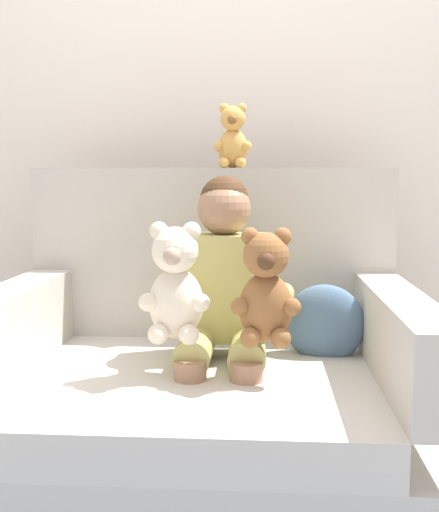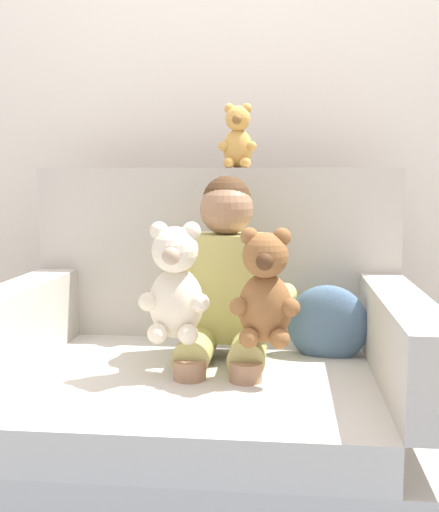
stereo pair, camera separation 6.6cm
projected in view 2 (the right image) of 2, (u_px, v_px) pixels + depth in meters
name	position (u px, v px, depth m)	size (l,w,h in m)	color
ground_plane	(202.00, 510.00, 1.96)	(8.00, 8.00, 0.00)	#ADA89E
back_wall	(227.00, 111.00, 2.59)	(6.00, 0.10, 2.60)	silver
armchair	(204.00, 403.00, 1.97)	(1.29, 1.02, 1.06)	#BCB7AD
seated_child	(224.00, 295.00, 1.96)	(0.45, 0.39, 0.82)	tan
plush_cream	(175.00, 285.00, 1.80)	(0.20, 0.17, 0.34)	silver
plush_brown	(265.00, 290.00, 1.76)	(0.20, 0.16, 0.33)	brown
plush_honey_on_backrest	(238.00, 138.00, 2.23)	(0.14, 0.11, 0.23)	gold
throw_pillow	(328.00, 325.00, 2.04)	(0.26, 0.12, 0.26)	slate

